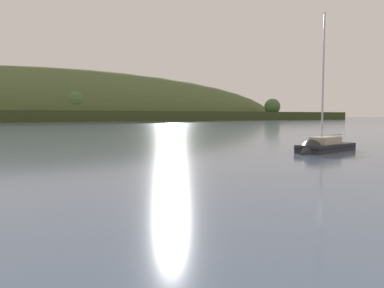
% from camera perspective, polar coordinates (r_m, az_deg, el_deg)
% --- Properties ---
extents(far_shoreline_hill, '(421.06, 111.94, 61.31)m').
position_cam_1_polar(far_shoreline_hill, '(247.96, -18.37, 3.28)').
color(far_shoreline_hill, '#35401E').
rests_on(far_shoreline_hill, ground).
extents(sailboat_outer_reach, '(7.56, 3.71, 12.25)m').
position_cam_1_polar(sailboat_outer_reach, '(34.40, 18.02, -0.75)').
color(sailboat_outer_reach, '#232328').
rests_on(sailboat_outer_reach, ground).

